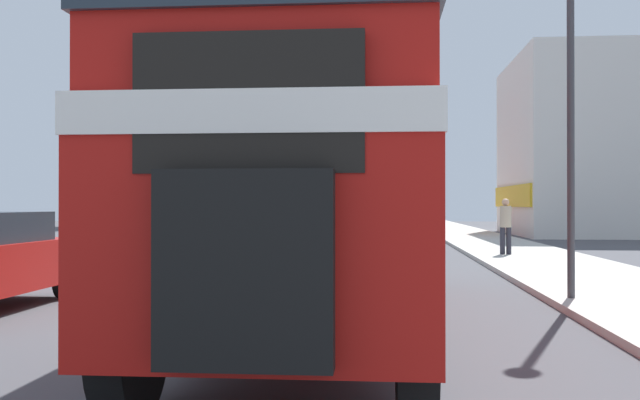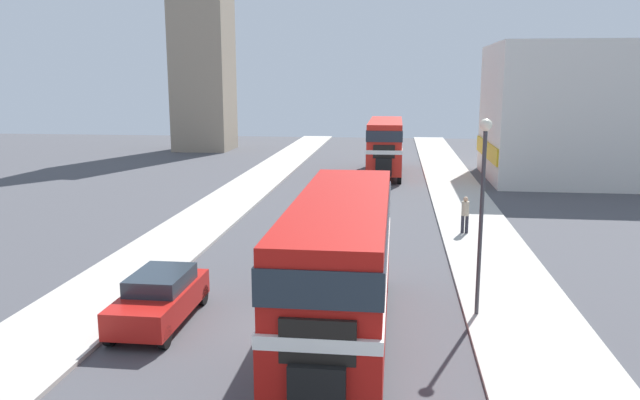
{
  "view_description": "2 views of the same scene",
  "coord_description": "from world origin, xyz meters",
  "px_view_note": "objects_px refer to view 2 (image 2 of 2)",
  "views": [
    {
      "loc": [
        2.29,
        -10.4,
        1.63
      ],
      "look_at": [
        1.45,
        -0.78,
        1.7
      ],
      "focal_mm": 40.0,
      "sensor_mm": 36.0,
      "label": 1
    },
    {
      "loc": [
        2.81,
        -16.78,
        7.09
      ],
      "look_at": [
        0.0,
        6.37,
        2.55
      ],
      "focal_mm": 35.0,
      "sensor_mm": 36.0,
      "label": 2
    }
  ],
  "objects_px": {
    "pedestrian_walking": "(465,213)",
    "street_lamp": "(483,189)",
    "bus_distant": "(385,142)",
    "car_parked_near": "(160,297)",
    "double_decker_bus": "(342,257)"
  },
  "relations": [
    {
      "from": "car_parked_near",
      "to": "pedestrian_walking",
      "type": "xyz_separation_m",
      "value": [
        10.01,
        11.75,
        0.3
      ]
    },
    {
      "from": "bus_distant",
      "to": "car_parked_near",
      "type": "relative_size",
      "value": 2.48
    },
    {
      "from": "bus_distant",
      "to": "pedestrian_walking",
      "type": "height_order",
      "value": "bus_distant"
    },
    {
      "from": "double_decker_bus",
      "to": "bus_distant",
      "type": "height_order",
      "value": "bus_distant"
    },
    {
      "from": "double_decker_bus",
      "to": "car_parked_near",
      "type": "height_order",
      "value": "double_decker_bus"
    },
    {
      "from": "double_decker_bus",
      "to": "bus_distant",
      "type": "relative_size",
      "value": 1.02
    },
    {
      "from": "double_decker_bus",
      "to": "car_parked_near",
      "type": "distance_m",
      "value": 5.7
    },
    {
      "from": "double_decker_bus",
      "to": "pedestrian_walking",
      "type": "relative_size",
      "value": 6.31
    },
    {
      "from": "car_parked_near",
      "to": "double_decker_bus",
      "type": "bearing_deg",
      "value": -7.72
    },
    {
      "from": "bus_distant",
      "to": "street_lamp",
      "type": "xyz_separation_m",
      "value": [
        3.31,
        -28.73,
        1.52
      ]
    },
    {
      "from": "pedestrian_walking",
      "to": "street_lamp",
      "type": "height_order",
      "value": "street_lamp"
    },
    {
      "from": "bus_distant",
      "to": "car_parked_near",
      "type": "distance_m",
      "value": 30.92
    },
    {
      "from": "street_lamp",
      "to": "pedestrian_walking",
      "type": "bearing_deg",
      "value": 86.12
    },
    {
      "from": "double_decker_bus",
      "to": "car_parked_near",
      "type": "relative_size",
      "value": 2.54
    },
    {
      "from": "pedestrian_walking",
      "to": "street_lamp",
      "type": "bearing_deg",
      "value": -93.88
    }
  ]
}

